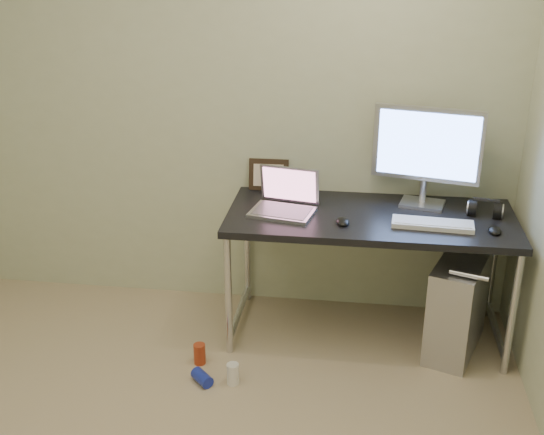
{
  "coord_description": "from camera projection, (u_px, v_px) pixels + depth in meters",
  "views": [
    {
      "loc": [
        0.85,
        -2.08,
        2.17
      ],
      "look_at": [
        0.42,
        1.06,
        0.85
      ],
      "focal_mm": 45.0,
      "sensor_mm": 36.0,
      "label": 1
    }
  ],
  "objects": [
    {
      "name": "mouse_right",
      "position": [
        495.0,
        229.0,
        3.5
      ],
      "size": [
        0.07,
        0.11,
        0.04
      ],
      "primitive_type": "ellipsoid",
      "rotation": [
        0.0,
        0.0,
        -0.03
      ],
      "color": "black",
      "rests_on": "desk"
    },
    {
      "name": "mouse_left",
      "position": [
        343.0,
        220.0,
        3.61
      ],
      "size": [
        0.09,
        0.12,
        0.04
      ],
      "primitive_type": "ellipsoid",
      "rotation": [
        0.0,
        0.0,
        0.16
      ],
      "color": "black",
      "rests_on": "desk"
    },
    {
      "name": "wall_back",
      "position": [
        217.0,
        105.0,
        3.97
      ],
      "size": [
        3.5,
        0.02,
        2.5
      ],
      "primitive_type": "cube",
      "color": "beige",
      "rests_on": "ground"
    },
    {
      "name": "can_blue",
      "position": [
        202.0,
        378.0,
        3.55
      ],
      "size": [
        0.13,
        0.13,
        0.07
      ],
      "primitive_type": "cylinder",
      "rotation": [
        1.57,
        0.0,
        0.78
      ],
      "color": "#1C2CB3",
      "rests_on": "ground"
    },
    {
      "name": "keyboard",
      "position": [
        433.0,
        224.0,
        3.58
      ],
      "size": [
        0.43,
        0.17,
        0.03
      ],
      "primitive_type": "cube",
      "rotation": [
        0.0,
        0.0,
        -0.07
      ],
      "color": "silver",
      "rests_on": "desk"
    },
    {
      "name": "can_white",
      "position": [
        233.0,
        374.0,
        3.54
      ],
      "size": [
        0.07,
        0.07,
        0.12
      ],
      "primitive_type": "cylinder",
      "rotation": [
        0.0,
        0.0,
        0.03
      ],
      "color": "white",
      "rests_on": "ground"
    },
    {
      "name": "webcam",
      "position": [
        305.0,
        178.0,
        4.01
      ],
      "size": [
        0.04,
        0.03,
        0.12
      ],
      "rotation": [
        0.0,
        0.0,
        -0.06
      ],
      "color": "silver",
      "rests_on": "desk"
    },
    {
      "name": "picture_frame",
      "position": [
        269.0,
        175.0,
        4.06
      ],
      "size": [
        0.24,
        0.07,
        0.19
      ],
      "primitive_type": "cube",
      "rotation": [
        -0.21,
        0.0,
        0.02
      ],
      "color": "black",
      "rests_on": "desk"
    },
    {
      "name": "can_red",
      "position": [
        200.0,
        354.0,
        3.71
      ],
      "size": [
        0.09,
        0.09,
        0.12
      ],
      "primitive_type": "cylinder",
      "rotation": [
        0.0,
        0.0,
        -0.5
      ],
      "color": "#AA391C",
      "rests_on": "ground"
    },
    {
      "name": "cable_b",
      "position": [
        459.0,
        259.0,
        4.05
      ],
      "size": [
        0.02,
        0.11,
        0.71
      ],
      "primitive_type": "cylinder",
      "rotation": [
        0.14,
        0.0,
        0.09
      ],
      "color": "black",
      "rests_on": "ground"
    },
    {
      "name": "monitor",
      "position": [
        427.0,
        149.0,
        3.74
      ],
      "size": [
        0.59,
        0.22,
        0.56
      ],
      "rotation": [
        0.0,
        0.0,
        -0.22
      ],
      "color": "silver",
      "rests_on": "desk"
    },
    {
      "name": "headphones",
      "position": [
        485.0,
        210.0,
        3.71
      ],
      "size": [
        0.2,
        0.12,
        0.12
      ],
      "rotation": [
        0.0,
        0.0,
        -0.2
      ],
      "color": "black",
      "rests_on": "desk"
    },
    {
      "name": "cable_a",
      "position": [
        444.0,
        254.0,
        4.08
      ],
      "size": [
        0.01,
        0.16,
        0.69
      ],
      "primitive_type": "cylinder",
      "rotation": [
        0.21,
        0.0,
        0.0
      ],
      "color": "black",
      "rests_on": "ground"
    },
    {
      "name": "tower_computer",
      "position": [
        458.0,
        305.0,
        3.76
      ],
      "size": [
        0.4,
        0.58,
        0.59
      ],
      "rotation": [
        0.0,
        0.0,
        -0.34
      ],
      "color": "#BBBAC0",
      "rests_on": "ground"
    },
    {
      "name": "desk",
      "position": [
        370.0,
        228.0,
        3.76
      ],
      "size": [
        1.57,
        0.69,
        0.75
      ],
      "color": "black",
      "rests_on": "ground"
    },
    {
      "name": "laptop",
      "position": [
        285.0,
        201.0,
        3.76
      ],
      "size": [
        0.38,
        0.34,
        0.23
      ],
      "rotation": [
        0.0,
        0.0,
        -0.19
      ],
      "color": "silver",
      "rests_on": "desk"
    }
  ]
}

